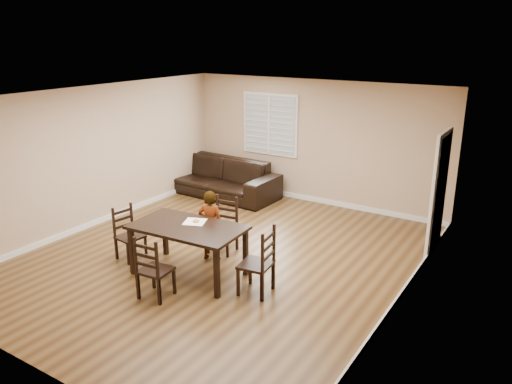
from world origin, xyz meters
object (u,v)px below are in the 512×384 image
chair_far (150,272)px  child (211,225)px  donut (196,221)px  chair_near (225,226)px  chair_left (126,234)px  sofa (218,177)px  chair_right (264,265)px  dining_table (188,231)px

chair_far → child: size_ratio=0.79×
child → donut: child is taller
chair_near → chair_left: chair_near is taller
chair_near → chair_left: bearing=-144.2°
chair_left → sofa: bearing=19.9°
chair_near → donut: 0.98m
child → chair_left: bearing=14.7°
chair_near → child: 0.49m
child → sofa: (-1.98, 2.91, -0.18)m
chair_right → child: bearing=-118.9°
chair_near → chair_left: (-1.23, -1.15, -0.03)m
chair_left → chair_right: (2.62, 0.14, 0.06)m
donut → chair_near: bearing=95.3°
chair_right → chair_near: bearing=-133.0°
chair_near → chair_right: chair_right is taller
chair_far → chair_right: (1.26, 0.99, 0.03)m
chair_near → donut: bearing=-91.9°
child → sofa: size_ratio=0.42×
chair_near → chair_left: 1.68m
donut → sofa: (-2.03, 3.34, -0.42)m
chair_near → chair_right: size_ratio=0.93×
dining_table → chair_far: chair_far is taller
dining_table → chair_left: chair_left is taller
chair_left → chair_right: bearing=-78.4°
chair_right → chair_far: bearing=-58.9°
chair_near → donut: size_ratio=9.26×
chair_right → donut: size_ratio=9.91×
dining_table → sofa: (-2.02, 3.54, -0.31)m
dining_table → chair_left: (-1.30, -0.05, -0.32)m
dining_table → donut: bearing=83.7°
dining_table → child: (-0.04, 0.63, -0.12)m
chair_near → chair_right: (1.39, -1.00, 0.03)m
chair_far → sofa: bearing=-70.0°
donut → sofa: donut is taller
chair_far → chair_left: (-1.36, 0.85, -0.02)m
sofa → child: bearing=-53.5°
chair_far → donut: (-0.05, 1.10, 0.40)m
chair_right → donut: chair_right is taller
dining_table → child: 0.64m
chair_near → chair_far: size_ratio=1.01×
chair_far → donut: chair_far is taller
chair_left → child: bearing=-53.1°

